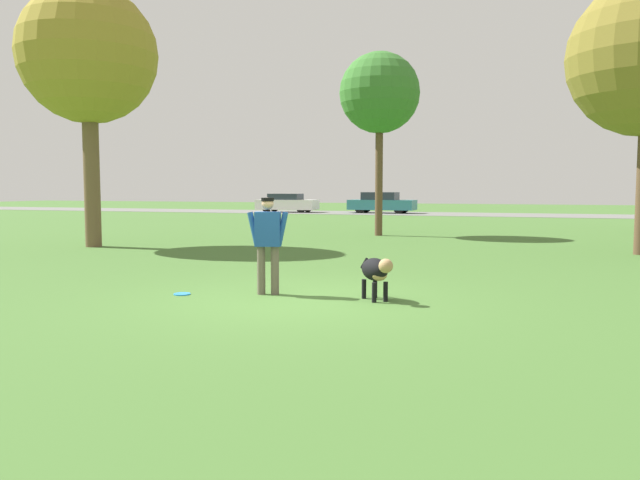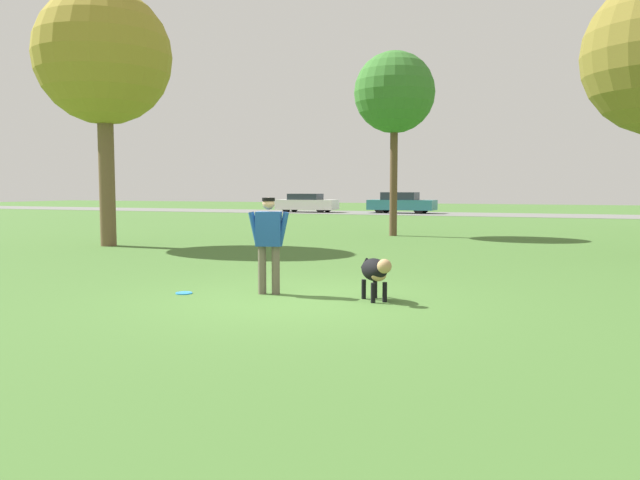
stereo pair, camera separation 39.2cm
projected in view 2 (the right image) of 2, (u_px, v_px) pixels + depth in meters
ground_plane at (292, 300)px, 9.56m from camera, size 120.00×120.00×0.00m
far_road_strip at (497, 215)px, 39.69m from camera, size 120.00×6.00×0.01m
person at (269, 238)px, 9.99m from camera, size 0.66×0.32×1.56m
dog at (376, 271)px, 9.40m from camera, size 0.71×0.81×0.68m
frisbee at (184, 293)px, 10.09m from camera, size 0.27×0.27×0.02m
tree_mid_center at (394, 93)px, 21.96m from camera, size 2.85×2.85×6.50m
tree_near_left at (103, 58)px, 18.00m from camera, size 3.90×3.90×7.45m
parked_car_white at (307, 203)px, 43.98m from camera, size 4.28×1.96×1.31m
parked_car_teal at (401, 203)px, 42.15m from camera, size 4.56×1.87×1.42m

